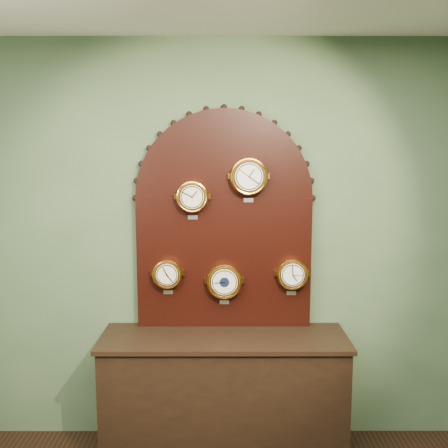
{
  "coord_description": "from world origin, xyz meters",
  "views": [
    {
      "loc": [
        -0.01,
        -1.12,
        2.07
      ],
      "look_at": [
        0.0,
        2.25,
        1.58
      ],
      "focal_mm": 42.24,
      "sensor_mm": 36.0,
      "label": 1
    }
  ],
  "objects_px": {
    "arabic_clock": "(249,176)",
    "barometer": "(224,281)",
    "display_board": "(224,213)",
    "roman_clock": "(192,197)",
    "hygrometer": "(167,274)",
    "shop_counter": "(224,397)",
    "tide_clock": "(292,274)"
  },
  "relations": [
    {
      "from": "hygrometer",
      "to": "shop_counter",
      "type": "bearing_deg",
      "value": -21.73
    },
    {
      "from": "hygrometer",
      "to": "roman_clock",
      "type": "bearing_deg",
      "value": -0.1
    },
    {
      "from": "shop_counter",
      "to": "hygrometer",
      "type": "height_order",
      "value": "hygrometer"
    },
    {
      "from": "hygrometer",
      "to": "tide_clock",
      "type": "height_order",
      "value": "tide_clock"
    },
    {
      "from": "display_board",
      "to": "roman_clock",
      "type": "relative_size",
      "value": 5.77
    },
    {
      "from": "shop_counter",
      "to": "barometer",
      "type": "height_order",
      "value": "barometer"
    },
    {
      "from": "shop_counter",
      "to": "arabic_clock",
      "type": "height_order",
      "value": "arabic_clock"
    },
    {
      "from": "hygrometer",
      "to": "tide_clock",
      "type": "relative_size",
      "value": 0.96
    },
    {
      "from": "barometer",
      "to": "roman_clock",
      "type": "bearing_deg",
      "value": 179.77
    },
    {
      "from": "display_board",
      "to": "arabic_clock",
      "type": "xyz_separation_m",
      "value": [
        0.17,
        -0.07,
        0.25
      ]
    },
    {
      "from": "tide_clock",
      "to": "display_board",
      "type": "bearing_deg",
      "value": 171.92
    },
    {
      "from": "display_board",
      "to": "arabic_clock",
      "type": "distance_m",
      "value": 0.31
    },
    {
      "from": "tide_clock",
      "to": "roman_clock",
      "type": "bearing_deg",
      "value": -180.0
    },
    {
      "from": "roman_clock",
      "to": "tide_clock",
      "type": "xyz_separation_m",
      "value": [
        0.68,
        0.0,
        -0.53
      ]
    },
    {
      "from": "hygrometer",
      "to": "tide_clock",
      "type": "xyz_separation_m",
      "value": [
        0.85,
        -0.0,
        -0.0
      ]
    },
    {
      "from": "roman_clock",
      "to": "hygrometer",
      "type": "xyz_separation_m",
      "value": [
        -0.18,
        0.0,
        -0.53
      ]
    },
    {
      "from": "shop_counter",
      "to": "display_board",
      "type": "height_order",
      "value": "display_board"
    },
    {
      "from": "shop_counter",
      "to": "arabic_clock",
      "type": "distance_m",
      "value": 1.5
    },
    {
      "from": "hygrometer",
      "to": "tide_clock",
      "type": "distance_m",
      "value": 0.85
    },
    {
      "from": "roman_clock",
      "to": "hygrometer",
      "type": "distance_m",
      "value": 0.56
    },
    {
      "from": "arabic_clock",
      "to": "display_board",
      "type": "bearing_deg",
      "value": 157.9
    },
    {
      "from": "arabic_clock",
      "to": "barometer",
      "type": "distance_m",
      "value": 0.73
    },
    {
      "from": "arabic_clock",
      "to": "hygrometer",
      "type": "distance_m",
      "value": 0.86
    },
    {
      "from": "arabic_clock",
      "to": "hygrometer",
      "type": "relative_size",
      "value": 1.19
    },
    {
      "from": "display_board",
      "to": "arabic_clock",
      "type": "bearing_deg",
      "value": -22.1
    },
    {
      "from": "hygrometer",
      "to": "barometer",
      "type": "xyz_separation_m",
      "value": [
        0.39,
        -0.0,
        -0.05
      ]
    },
    {
      "from": "arabic_clock",
      "to": "hygrometer",
      "type": "bearing_deg",
      "value": 179.87
    },
    {
      "from": "roman_clock",
      "to": "arabic_clock",
      "type": "relative_size",
      "value": 0.88
    },
    {
      "from": "arabic_clock",
      "to": "barometer",
      "type": "xyz_separation_m",
      "value": [
        -0.16,
        0.0,
        -0.71
      ]
    },
    {
      "from": "display_board",
      "to": "tide_clock",
      "type": "relative_size",
      "value": 5.81
    },
    {
      "from": "roman_clock",
      "to": "barometer",
      "type": "distance_m",
      "value": 0.62
    },
    {
      "from": "roman_clock",
      "to": "arabic_clock",
      "type": "xyz_separation_m",
      "value": [
        0.38,
        -0.0,
        0.13
      ]
    }
  ]
}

